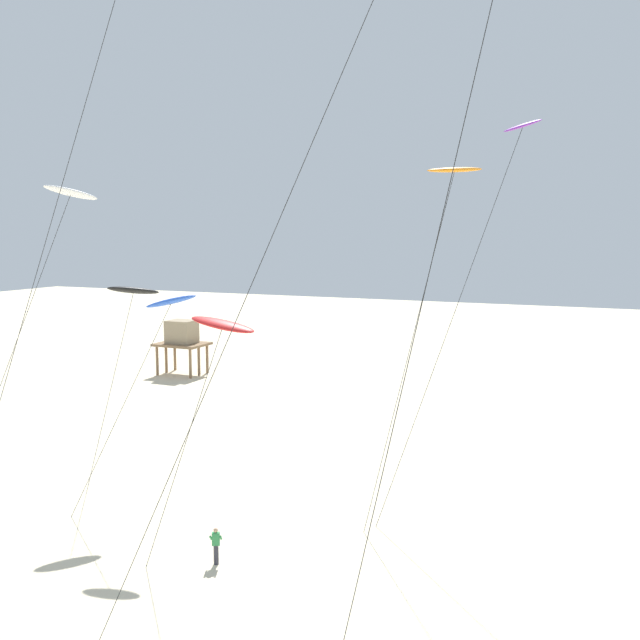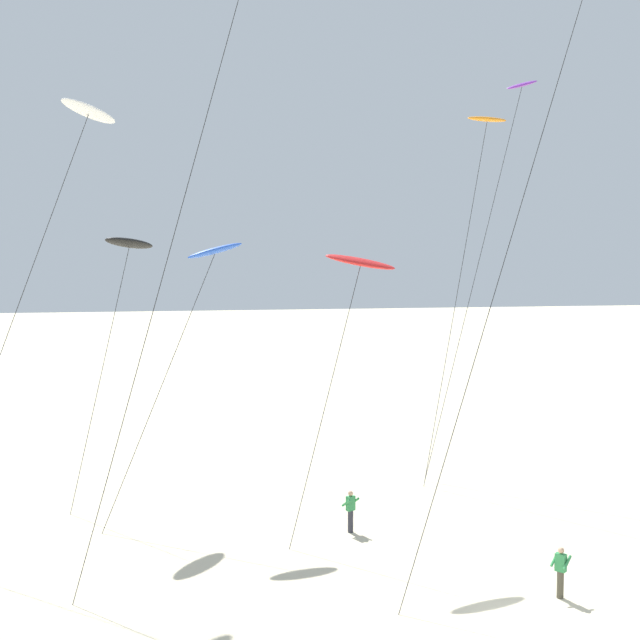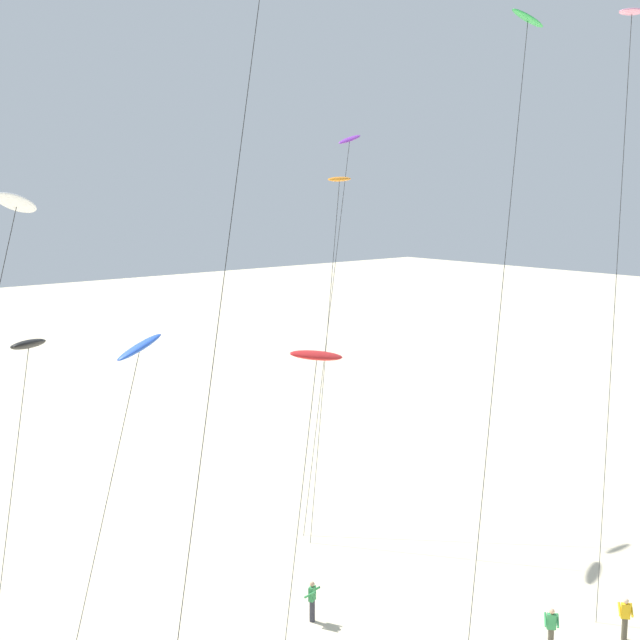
% 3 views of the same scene
% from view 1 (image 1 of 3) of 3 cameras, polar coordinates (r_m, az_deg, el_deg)
% --- Properties ---
extents(kite_white, '(7.01, 4.37, 17.08)m').
position_cam_1_polar(kite_white, '(38.82, -19.26, 9.24)').
color(kite_white, white).
rests_on(kite_white, ground).
extents(kite_black, '(3.85, 2.77, 11.84)m').
position_cam_1_polar(kite_black, '(40.31, -14.59, 2.22)').
color(kite_black, black).
rests_on(kite_black, ground).
extents(kite_purple, '(6.92, 3.66, 19.94)m').
position_cam_1_polar(kite_purple, '(36.26, 15.29, 13.35)').
color(kite_purple, purple).
rests_on(kite_purple, ground).
extents(kite_red, '(4.56, 2.30, 11.16)m').
position_cam_1_polar(kite_red, '(30.72, -7.76, -0.47)').
color(kite_red, red).
rests_on(kite_red, ground).
extents(kite_orange, '(4.90, 2.80, 17.60)m').
position_cam_1_polar(kite_orange, '(34.56, 10.50, 11.19)').
color(kite_orange, orange).
rests_on(kite_orange, ground).
extents(kite_blue, '(6.01, 3.44, 11.60)m').
position_cam_1_polar(kite_blue, '(36.90, -11.78, 1.33)').
color(kite_blue, blue).
rests_on(kite_blue, ground).
extents(kite_flyer_furthest, '(0.70, 0.69, 1.67)m').
position_cam_1_polar(kite_flyer_furthest, '(33.45, -8.25, -17.22)').
color(kite_flyer_furthest, '#33333D').
rests_on(kite_flyer_furthest, ground).
extents(stilt_house, '(5.03, 3.83, 5.58)m').
position_cam_1_polar(stilt_house, '(75.00, -10.89, -1.28)').
color(stilt_house, '#846647').
rests_on(stilt_house, ground).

